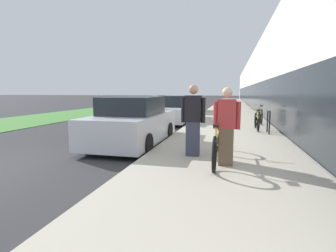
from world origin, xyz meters
name	(u,v)px	position (x,y,z in m)	size (l,w,h in m)	color
sidewalk_slab	(230,109)	(5.30, 21.00, 0.08)	(3.86, 70.00, 0.16)	#B2AA99
storefront_facade	(293,82)	(12.27, 29.00, 2.74)	(10.01, 70.00, 5.48)	silver
lawn_strip	(130,106)	(-6.23, 25.00, 0.02)	(4.92, 70.00, 0.03)	#478438
tandem_bicycle	(217,144)	(5.13, 1.74, 0.54)	(0.52, 2.57, 0.90)	black
person_rider	(226,127)	(5.32, 1.42, 0.98)	(0.55, 0.22, 1.63)	brown
person_bystander	(193,120)	(4.53, 2.08, 1.01)	(0.58, 0.23, 1.70)	#33384C
bike_rack_hoop	(269,119)	(6.76, 6.14, 0.67)	(0.05, 0.60, 0.84)	black
cruiser_bike_nearest	(257,121)	(6.43, 6.96, 0.52)	(0.52, 1.81, 0.85)	black
cruiser_bike_middle	(260,116)	(6.78, 9.24, 0.54)	(0.52, 1.76, 0.91)	black
parked_sedan_curbside	(133,123)	(2.38, 3.66, 0.70)	(1.96, 4.09, 1.60)	silver
vintage_roadster_curbside	(174,110)	(2.34, 10.06, 0.67)	(1.90, 4.74, 1.47)	white
parked_sedan_far	(191,106)	(2.37, 15.83, 0.63)	(1.78, 4.73, 1.37)	#4C5156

